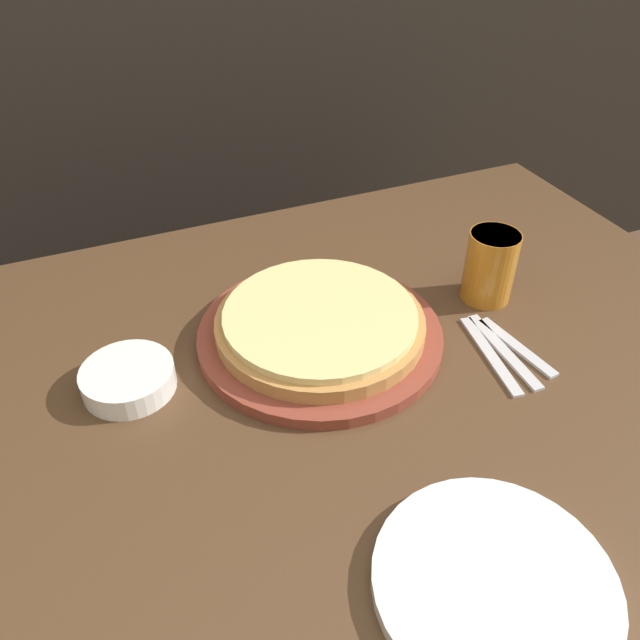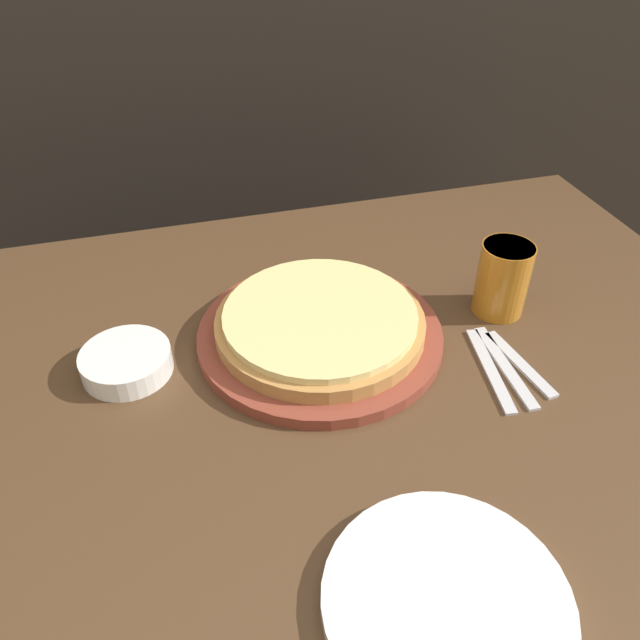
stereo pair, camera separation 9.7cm
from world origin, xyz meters
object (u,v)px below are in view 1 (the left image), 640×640
at_px(beer_glass, 490,264).
at_px(dinner_plate, 494,583).
at_px(side_bowl, 128,379).
at_px(fork, 490,355).
at_px(pizza_on_board, 320,327).
at_px(spoon, 517,347).
at_px(dinner_knife, 503,351).

bearing_deg(beer_glass, dinner_plate, -123.69).
xyz_separation_m(side_bowl, fork, (0.52, -0.15, -0.02)).
bearing_deg(pizza_on_board, spoon, -26.64).
bearing_deg(dinner_plate, pizza_on_board, 91.17).
xyz_separation_m(dinner_plate, dinner_knife, (0.24, 0.31, -0.01)).
bearing_deg(dinner_plate, side_bowl, 123.57).
bearing_deg(fork, dinner_knife, 0.00).
bearing_deg(spoon, pizza_on_board, 153.36).
xyz_separation_m(beer_glass, side_bowl, (-0.61, 0.01, -0.05)).
height_order(dinner_plate, side_bowl, side_bowl).
bearing_deg(fork, spoon, 0.00).
bearing_deg(pizza_on_board, dinner_plate, -88.83).
bearing_deg(dinner_plate, dinner_knife, 52.42).
bearing_deg(spoon, dinner_knife, 180.00).
height_order(beer_glass, spoon, beer_glass).
relative_size(beer_glass, spoon, 0.78).
relative_size(side_bowl, spoon, 0.85).
relative_size(pizza_on_board, beer_glass, 3.11).
bearing_deg(beer_glass, fork, -121.48).
xyz_separation_m(pizza_on_board, dinner_plate, (0.01, -0.45, -0.02)).
height_order(pizza_on_board, fork, pizza_on_board).
bearing_deg(spoon, dinner_plate, -130.33).
height_order(pizza_on_board, dinner_plate, pizza_on_board).
distance_m(pizza_on_board, fork, 0.27).
relative_size(beer_glass, side_bowl, 0.93).
distance_m(fork, dinner_knife, 0.03).
relative_size(dinner_plate, spoon, 1.66).
xyz_separation_m(dinner_plate, fork, (0.22, 0.31, -0.01)).
bearing_deg(side_bowl, dinner_plate, -56.43).
distance_m(pizza_on_board, spoon, 0.31).
xyz_separation_m(pizza_on_board, side_bowl, (-0.30, 0.01, -0.01)).
distance_m(beer_glass, dinner_knife, 0.16).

